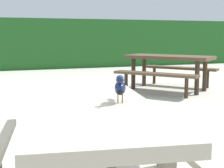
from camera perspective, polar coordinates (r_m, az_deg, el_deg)
name	(u,v)px	position (r m, az deg, el deg)	size (l,w,h in m)	color
hedge_wall	(13,44)	(12.12, -16.61, 6.62)	(28.00, 1.27, 1.73)	#235B23
picnic_table_foreground	(91,130)	(2.18, -3.60, -7.87)	(1.95, 1.97, 0.74)	#B2A893
bird_grackle	(120,87)	(2.09, 1.41, -0.53)	(0.14, 0.27, 0.18)	black
picnic_table_mid_right	(169,64)	(7.15, 9.69, 3.37)	(2.38, 2.38, 0.74)	brown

